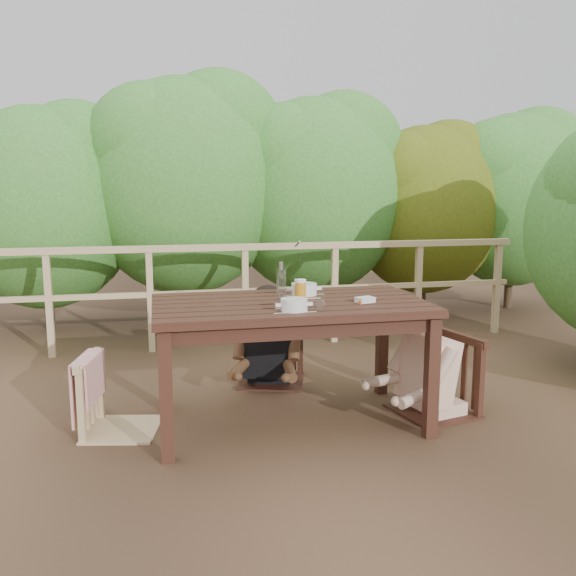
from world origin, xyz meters
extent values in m
plane|color=brown|center=(0.00, 0.00, 0.00)|extent=(60.00, 60.00, 0.00)
cube|color=black|center=(0.00, 0.00, 0.40)|extent=(1.74, 0.98, 0.81)
cube|color=tan|center=(-1.08, 0.09, 0.47)|extent=(0.54, 0.54, 0.93)
cube|color=black|center=(0.04, 0.86, 0.51)|extent=(0.63, 0.63, 1.02)
cube|color=black|center=(1.01, -0.04, 0.51)|extent=(0.61, 0.61, 1.02)
cube|color=tan|center=(0.00, 2.00, 0.51)|extent=(5.60, 0.10, 1.01)
cylinder|color=white|center=(-0.04, -0.30, 0.85)|extent=(0.27, 0.27, 0.09)
cylinder|color=silver|center=(0.14, 0.20, 0.85)|extent=(0.29, 0.29, 0.10)
cylinder|color=gold|center=(0.09, 0.06, 0.88)|extent=(0.08, 0.08, 0.15)
cylinder|color=white|center=(-0.03, 0.11, 0.94)|extent=(0.06, 0.06, 0.26)
cylinder|color=white|center=(0.12, -0.30, 0.84)|extent=(0.07, 0.07, 0.08)
cube|color=white|center=(0.46, -0.14, 0.83)|extent=(0.14, 0.12, 0.05)
camera|label=1|loc=(-0.83, -3.77, 1.55)|focal=37.98mm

